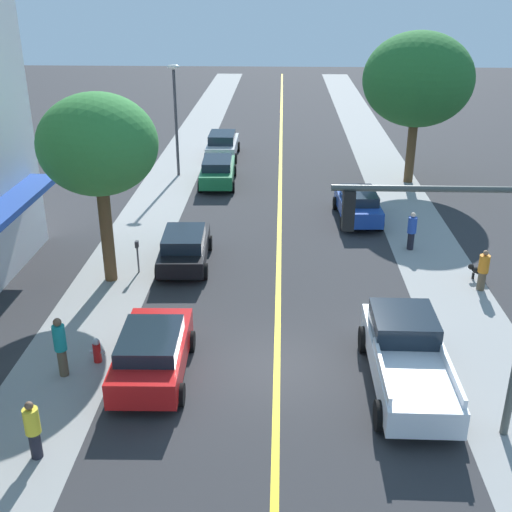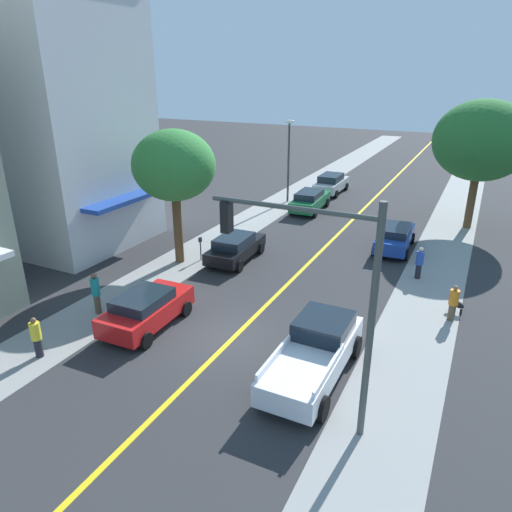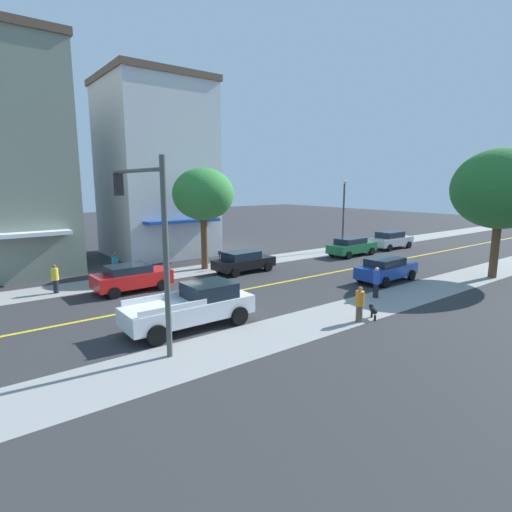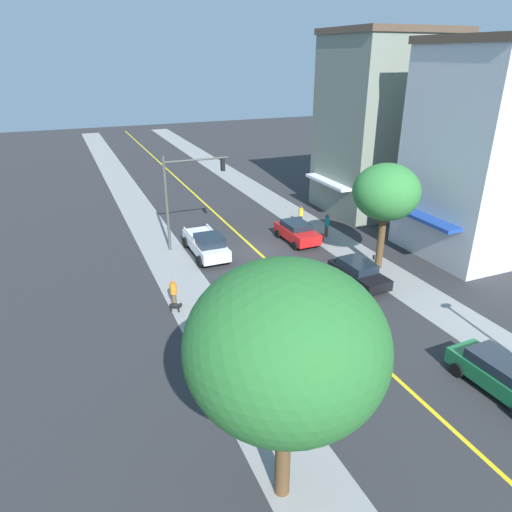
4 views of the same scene
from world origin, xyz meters
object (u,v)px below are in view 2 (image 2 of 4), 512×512
at_px(silver_sedan_left_curb, 331,183).
at_px(small_dog, 456,304).
at_px(green_sedan_left_curb, 310,200).
at_px(pedestrian_yellow_shirt, 36,337).
at_px(fire_hydrant, 124,302).
at_px(white_pickup_truck, 315,351).
at_px(red_sedan_left_curb, 146,309).
at_px(pedestrian_teal_shirt, 96,292).
at_px(pedestrian_blue_shirt, 419,262).
at_px(street_tree_right_corner, 482,141).
at_px(street_tree_left_near, 174,166).
at_px(traffic_light_mast, 323,281).
at_px(parking_meter, 200,245).
at_px(black_sedan_left_curb, 235,247).
at_px(blue_sedan_right_curb, 395,237).
at_px(pedestrian_orange_shirt, 453,302).
at_px(street_lamp, 289,152).

bearing_deg(silver_sedan_left_curb, small_dog, -147.68).
distance_m(green_sedan_left_curb, pedestrian_yellow_shirt, 22.37).
bearing_deg(fire_hydrant, white_pickup_truck, -4.68).
xyz_separation_m(red_sedan_left_curb, silver_sedan_left_curb, (-0.17, 24.62, 0.03)).
height_order(pedestrian_teal_shirt, small_dog, pedestrian_teal_shirt).
xyz_separation_m(pedestrian_teal_shirt, pedestrian_blue_shirt, (11.75, 9.83, -0.13)).
height_order(street_tree_right_corner, fire_hydrant, street_tree_right_corner).
distance_m(street_tree_left_near, fire_hydrant, 7.51).
height_order(green_sedan_left_curb, white_pickup_truck, white_pickup_truck).
bearing_deg(pedestrian_blue_shirt, traffic_light_mast, 110.63).
bearing_deg(fire_hydrant, pedestrian_yellow_shirt, -94.74).
relative_size(white_pickup_truck, pedestrian_teal_shirt, 2.94).
xyz_separation_m(green_sedan_left_curb, small_dog, (11.07, -11.91, -0.41)).
bearing_deg(parking_meter, green_sedan_left_curb, 80.34).
relative_size(street_tree_right_corner, parking_meter, 6.20).
relative_size(street_tree_left_near, white_pickup_truck, 1.28).
bearing_deg(pedestrian_yellow_shirt, street_tree_right_corner, 61.79).
height_order(white_pickup_truck, small_dog, white_pickup_truck).
height_order(street_tree_left_near, green_sedan_left_curb, street_tree_left_near).
height_order(black_sedan_left_curb, small_dog, black_sedan_left_curb).
distance_m(parking_meter, silver_sedan_left_curb, 17.66).
height_order(fire_hydrant, green_sedan_left_curb, green_sedan_left_curb).
height_order(street_tree_left_near, street_tree_right_corner, street_tree_right_corner).
xyz_separation_m(black_sedan_left_curb, green_sedan_left_curb, (0.28, 10.93, 0.03)).
height_order(blue_sedan_right_curb, pedestrian_teal_shirt, pedestrian_teal_shirt).
relative_size(white_pickup_truck, pedestrian_yellow_shirt, 3.43).
xyz_separation_m(black_sedan_left_curb, pedestrian_yellow_shirt, (-1.97, -11.33, 0.07)).
xyz_separation_m(parking_meter, pedestrian_yellow_shirt, (-0.25, -10.52, -0.03)).
bearing_deg(black_sedan_left_curb, blue_sedan_right_curb, -56.26).
height_order(street_tree_left_near, parking_meter, street_tree_left_near).
distance_m(traffic_light_mast, white_pickup_truck, 4.29).
relative_size(pedestrian_yellow_shirt, pedestrian_orange_shirt, 1.01).
distance_m(white_pickup_truck, pedestrian_blue_shirt, 10.03).
height_order(pedestrian_teal_shirt, pedestrian_blue_shirt, pedestrian_teal_shirt).
distance_m(fire_hydrant, silver_sedan_left_curb, 23.99).
bearing_deg(pedestrian_blue_shirt, pedestrian_teal_shirt, 66.10).
xyz_separation_m(parking_meter, small_dog, (13.07, -0.18, -0.48)).
distance_m(black_sedan_left_curb, white_pickup_truck, 10.81).
bearing_deg(street_lamp, white_pickup_truck, -64.98).
distance_m(black_sedan_left_curb, pedestrian_orange_shirt, 11.38).
distance_m(street_tree_right_corner, street_lamp, 13.33).
xyz_separation_m(traffic_light_mast, small_dog, (3.18, 9.02, -4.17)).
height_order(green_sedan_left_curb, blue_sedan_right_curb, green_sedan_left_curb).
distance_m(parking_meter, black_sedan_left_curb, 1.90).
distance_m(fire_hydrant, pedestrian_blue_shirt, 14.25).
bearing_deg(traffic_light_mast, street_lamp, -65.39).
bearing_deg(street_tree_right_corner, pedestrian_orange_shirt, -89.01).
height_order(traffic_light_mast, small_dog, traffic_light_mast).
bearing_deg(silver_sedan_left_curb, traffic_light_mast, -163.29).
relative_size(green_sedan_left_curb, pedestrian_teal_shirt, 2.54).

